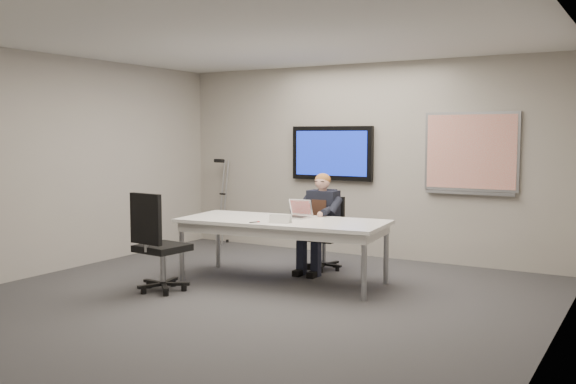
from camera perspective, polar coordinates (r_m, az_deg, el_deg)
The scene contains 15 objects.
floor at distance 6.99m, azimuth -3.36°, elevation -9.60°, with size 6.00×6.00×0.02m, color #353537.
ceiling at distance 6.84m, azimuth -3.49°, elevation 13.74°, with size 6.00×6.00×0.02m, color silver.
wall_back at distance 9.41m, azimuth 6.80°, elevation 2.80°, with size 6.00×0.02×2.80m, color #A6A296.
wall_left at distance 8.80m, azimuth -19.91°, elevation 2.38°, with size 0.02×6.00×2.80m, color #A6A296.
wall_right at distance 5.68m, azimuth 22.62°, elevation 0.95°, with size 0.02×6.00×2.80m, color #A6A296.
conference_table at distance 7.68m, azimuth -0.47°, elevation -3.11°, with size 2.57×1.29×0.76m.
tv_display at distance 9.57m, azimuth 3.92°, elevation 3.46°, with size 1.30×0.09×0.80m.
whiteboard at distance 8.87m, azimuth 15.96°, elevation 3.35°, with size 1.25×0.08×1.10m.
office_chair_far at distance 8.52m, azimuth 3.35°, elevation -4.87°, with size 0.47×0.47×0.95m.
office_chair_near at distance 7.41m, azimuth -11.36°, elevation -6.03°, with size 0.59×0.59×1.13m.
seated_person at distance 8.28m, azimuth 2.61°, elevation -3.64°, with size 0.40×0.68×1.28m.
crutch at distance 10.50m, azimuth -5.77°, elevation -0.73°, with size 0.19×0.29×1.42m, color #9A9CA1, non-canonical shape.
laptop at distance 7.85m, azimuth 0.86°, elevation -1.88°, with size 0.31×0.29×0.22m.
name_tent at distance 7.36m, azimuth -0.67°, elevation -2.39°, with size 0.25×0.07×0.10m, color white, non-canonical shape.
pen at distance 7.41m, azimuth -2.99°, elevation -2.68°, with size 0.01×0.01×0.14m, color black.
Camera 1 is at (3.76, -5.62, 1.77)m, focal length 40.00 mm.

